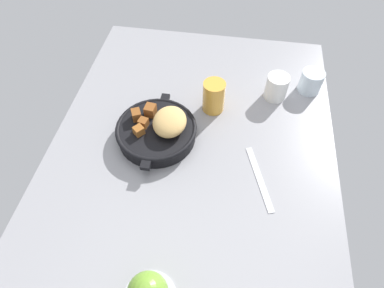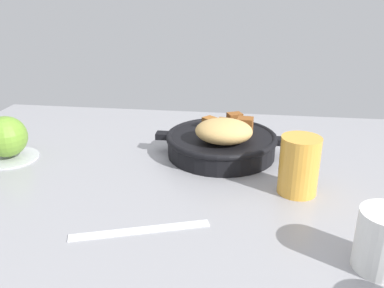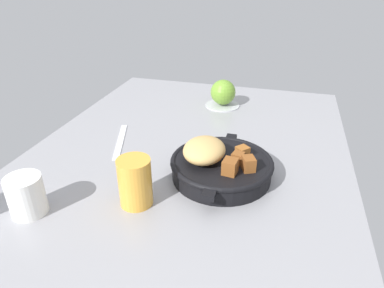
{
  "view_description": "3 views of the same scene",
  "coord_description": "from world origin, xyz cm",
  "px_view_note": "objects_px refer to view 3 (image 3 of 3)",
  "views": [
    {
      "loc": [
        49.63,
        8.39,
        71.2
      ],
      "look_at": [
        -2.12,
        0.23,
        3.17
      ],
      "focal_mm": 30.78,
      "sensor_mm": 36.0,
      "label": 1
    },
    {
      "loc": [
        -9.86,
        64.15,
        31.73
      ],
      "look_at": [
        -0.96,
        -0.15,
        5.93
      ],
      "focal_mm": 37.54,
      "sensor_mm": 36.0,
      "label": 2
    },
    {
      "loc": [
        -67.8,
        -20.79,
        41.58
      ],
      "look_at": [
        -3.64,
        -2.98,
        6.07
      ],
      "focal_mm": 32.27,
      "sensor_mm": 36.0,
      "label": 3
    }
  ],
  "objects_px": {
    "red_apple": "(223,92)",
    "white_creamer_pitcher": "(26,195)",
    "cast_iron_skillet": "(219,164)",
    "butter_knife": "(120,141)",
    "juice_glass_amber": "(135,182)"
  },
  "relations": [
    {
      "from": "red_apple",
      "to": "white_creamer_pitcher",
      "type": "height_order",
      "value": "red_apple"
    },
    {
      "from": "cast_iron_skillet",
      "to": "white_creamer_pitcher",
      "type": "height_order",
      "value": "cast_iron_skillet"
    },
    {
      "from": "white_creamer_pitcher",
      "to": "cast_iron_skillet",
      "type": "bearing_deg",
      "value": -56.09
    },
    {
      "from": "butter_knife",
      "to": "juice_glass_amber",
      "type": "relative_size",
      "value": 2.02
    },
    {
      "from": "red_apple",
      "to": "juice_glass_amber",
      "type": "bearing_deg",
      "value": 173.39
    },
    {
      "from": "red_apple",
      "to": "butter_knife",
      "type": "relative_size",
      "value": 0.41
    },
    {
      "from": "red_apple",
      "to": "juice_glass_amber",
      "type": "xyz_separation_m",
      "value": [
        -0.54,
        0.06,
        0.0
      ]
    },
    {
      "from": "cast_iron_skillet",
      "to": "juice_glass_amber",
      "type": "height_order",
      "value": "juice_glass_amber"
    },
    {
      "from": "white_creamer_pitcher",
      "to": "butter_knife",
      "type": "bearing_deg",
      "value": -6.6
    },
    {
      "from": "butter_knife",
      "to": "cast_iron_skillet",
      "type": "bearing_deg",
      "value": -127.47
    },
    {
      "from": "cast_iron_skillet",
      "to": "juice_glass_amber",
      "type": "distance_m",
      "value": 0.19
    },
    {
      "from": "cast_iron_skillet",
      "to": "butter_knife",
      "type": "xyz_separation_m",
      "value": [
        0.09,
        0.28,
        -0.03
      ]
    },
    {
      "from": "cast_iron_skillet",
      "to": "juice_glass_amber",
      "type": "xyz_separation_m",
      "value": [
        -0.13,
        0.14,
        0.02
      ]
    },
    {
      "from": "juice_glass_amber",
      "to": "white_creamer_pitcher",
      "type": "distance_m",
      "value": 0.2
    },
    {
      "from": "red_apple",
      "to": "juice_glass_amber",
      "type": "relative_size",
      "value": 0.83
    }
  ]
}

